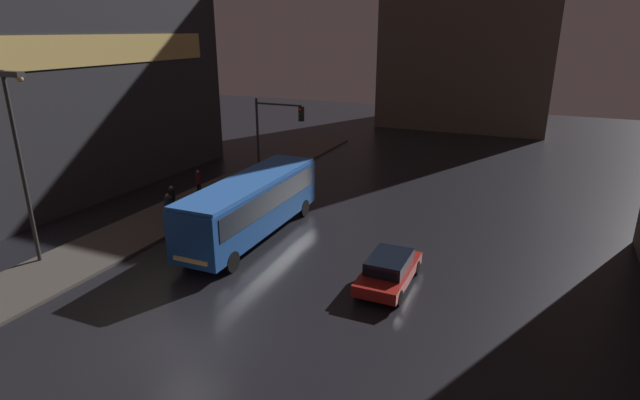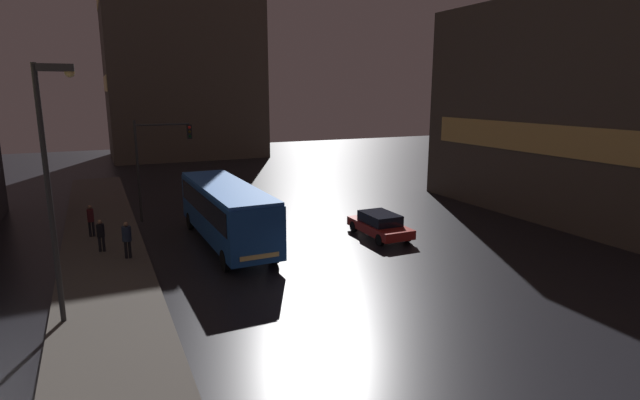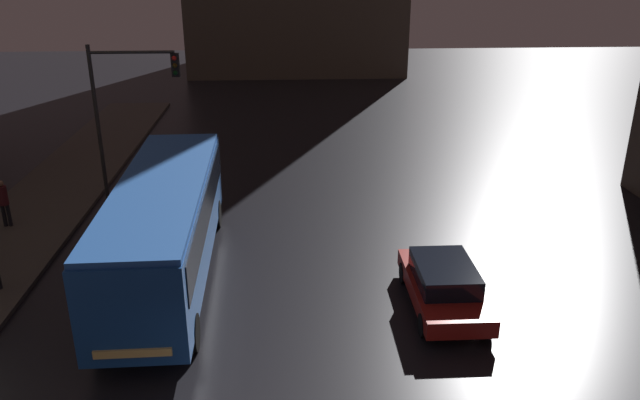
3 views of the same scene
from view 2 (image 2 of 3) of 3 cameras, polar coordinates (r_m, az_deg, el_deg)
name	(u,v)px [view 2 (image 2 of 3)]	position (r m, az deg, el deg)	size (l,w,h in m)	color
ground_plane	(358,300)	(20.14, 4.40, -11.31)	(120.00, 120.00, 0.00)	black
sidewalk_left	(104,254)	(27.31, -23.46, -5.73)	(4.00, 48.00, 0.15)	#47423D
building_right_block	(595,109)	(37.13, 28.95, 9.10)	(10.07, 21.35, 13.91)	#4C4238
building_far_backdrop	(182,45)	(65.93, -15.51, 16.74)	(18.07, 12.00, 27.22)	#4C4238
bus_near	(226,208)	(26.88, -10.67, -0.91)	(2.84, 10.79, 3.25)	#194793
car_taxi	(380,224)	(28.32, 6.84, -2.79)	(1.93, 4.34, 1.37)	maroon
pedestrian_near	(91,218)	(30.35, -24.74, -1.90)	(0.49, 0.49, 1.78)	black
pedestrian_mid	(101,233)	(27.33, -23.78, -3.46)	(0.53, 0.53, 1.64)	black
pedestrian_far	(127,236)	(25.74, -21.22, -3.88)	(0.56, 0.56, 1.81)	black
traffic_light_main	(157,153)	(32.87, -18.16, 5.15)	(3.49, 0.35, 6.34)	#2D2D2D
street_lamp_sidewalk	(52,160)	(18.72, -28.28, 4.10)	(1.25, 0.36, 8.81)	#2D2D2D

